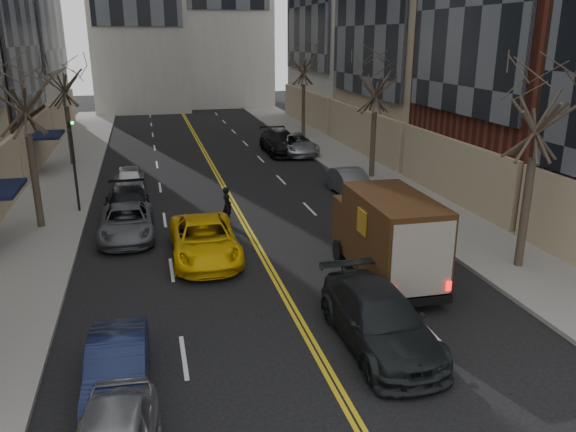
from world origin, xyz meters
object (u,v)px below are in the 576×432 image
Objects in this scene: taxi at (204,240)px; pedestrian at (227,206)px; ups_truck at (387,237)px; observer_sedan at (379,319)px.

pedestrian reaches higher than taxi.
pedestrian is (-4.44, 7.36, -0.72)m from ups_truck.
ups_truck is 8.62m from pedestrian.
pedestrian reaches higher than observer_sedan.
taxi is at bearing 143.40° from pedestrian.
ups_truck is 1.09× the size of taxi.
taxi is at bearing 150.30° from ups_truck.
ups_truck is 6.90m from taxi.
taxi is at bearing 117.56° from observer_sedan.
observer_sedan is 1.00× the size of taxi.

